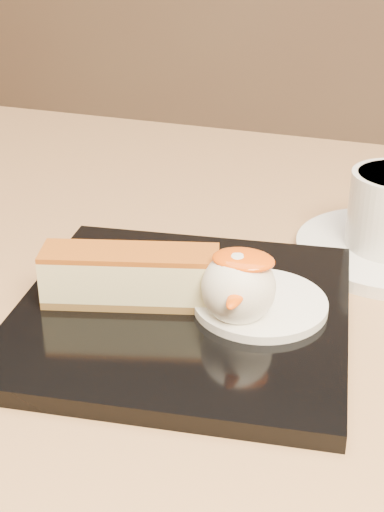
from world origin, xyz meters
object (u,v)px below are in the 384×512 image
at_px(cheesecake, 130,276).
at_px(ice_cream_scoop, 239,288).
at_px(table, 150,450).
at_px(dessert_plate, 182,313).

height_order(cheesecake, ice_cream_scoop, ice_cream_scoop).
bearing_deg(cheesecake, table, 83.65).
relative_size(table, cheesecake, 6.56).
relative_size(cheesecake, ice_cream_scoop, 2.55).
xyz_separation_m(table, ice_cream_scoop, (0.08, -0.04, 0.19)).
bearing_deg(cheesecake, dessert_plate, -7.60).
bearing_deg(ice_cream_scoop, cheesecake, 180.00).
xyz_separation_m(dessert_plate, ice_cream_scoop, (0.04, -0.00, 0.03)).
distance_m(cheesecake, ice_cream_scoop, 0.08).
xyz_separation_m(dessert_plate, cheesecake, (-0.04, -0.00, 0.03)).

